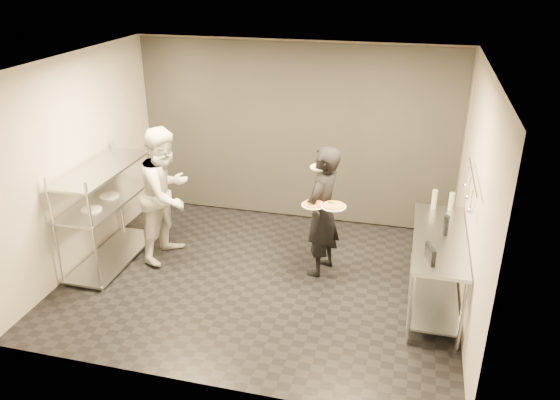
% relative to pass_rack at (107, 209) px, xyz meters
% --- Properties ---
extents(room_shell, '(5.00, 4.00, 2.80)m').
position_rel_pass_rack_xyz_m(room_shell, '(2.15, 1.18, 0.63)').
color(room_shell, black).
rests_on(room_shell, ground).
extents(pass_rack, '(0.60, 1.60, 1.50)m').
position_rel_pass_rack_xyz_m(pass_rack, '(0.00, 0.00, 0.00)').
color(pass_rack, silver).
rests_on(pass_rack, ground).
extents(prep_counter, '(0.60, 1.80, 0.92)m').
position_rel_pass_rack_xyz_m(prep_counter, '(4.33, 0.00, -0.14)').
color(prep_counter, silver).
rests_on(prep_counter, ground).
extents(utensil_rail, '(0.07, 1.20, 0.31)m').
position_rel_pass_rack_xyz_m(utensil_rail, '(4.58, 0.00, 0.78)').
color(utensil_rail, silver).
rests_on(utensil_rail, room_shell).
extents(waiter, '(0.58, 0.73, 1.76)m').
position_rel_pass_rack_xyz_m(waiter, '(2.87, 0.41, 0.11)').
color(waiter, black).
rests_on(waiter, ground).
extents(chef, '(0.85, 1.02, 1.88)m').
position_rel_pass_rack_xyz_m(chef, '(0.74, 0.33, 0.17)').
color(chef, beige).
rests_on(chef, ground).
extents(pizza_plate_near, '(0.30, 0.30, 0.05)m').
position_rel_pass_rack_xyz_m(pizza_plate_near, '(2.79, 0.19, 0.31)').
color(pizza_plate_near, white).
rests_on(pizza_plate_near, waiter).
extents(pizza_plate_far, '(0.31, 0.31, 0.05)m').
position_rel_pass_rack_xyz_m(pizza_plate_far, '(3.05, 0.16, 0.33)').
color(pizza_plate_far, white).
rests_on(pizza_plate_far, waiter).
extents(salad_plate, '(0.28, 0.28, 0.07)m').
position_rel_pass_rack_xyz_m(salad_plate, '(2.78, 0.71, 0.63)').
color(salad_plate, white).
rests_on(salad_plate, waiter).
extents(pos_monitor, '(0.12, 0.25, 0.18)m').
position_rel_pass_rack_xyz_m(pos_monitor, '(4.21, -0.59, 0.24)').
color(pos_monitor, black).
rests_on(pos_monitor, prep_counter).
extents(bottle_green, '(0.07, 0.07, 0.24)m').
position_rel_pass_rack_xyz_m(bottle_green, '(4.25, 0.80, 0.27)').
color(bottle_green, gray).
rests_on(bottle_green, prep_counter).
extents(bottle_clear, '(0.07, 0.07, 0.23)m').
position_rel_pass_rack_xyz_m(bottle_clear, '(4.47, 0.80, 0.27)').
color(bottle_clear, gray).
rests_on(bottle_clear, prep_counter).
extents(bottle_dark, '(0.07, 0.07, 0.24)m').
position_rel_pass_rack_xyz_m(bottle_dark, '(4.38, 0.06, 0.27)').
color(bottle_dark, black).
rests_on(bottle_dark, prep_counter).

